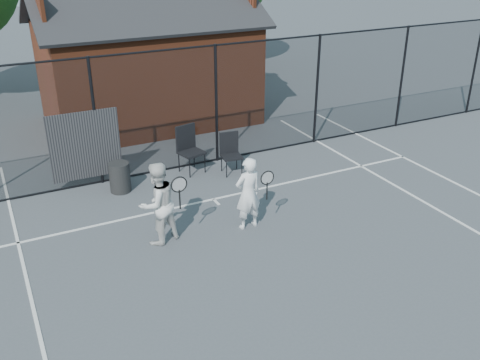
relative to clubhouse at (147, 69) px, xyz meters
name	(u,v)px	position (x,y,z in m)	size (l,w,h in m)	color
ground	(282,268)	(-0.50, -9.00, -1.61)	(80.00, 80.00, 0.00)	#43494D
court_lines	(325,311)	(-0.50, -10.32, -1.60)	(11.02, 18.00, 0.01)	silver
fence	(167,114)	(-0.80, -4.00, -0.16)	(22.04, 3.00, 3.00)	black
clubhouse	(147,69)	(0.00, 0.00, 0.00)	(6.50, 4.36, 4.19)	brown
player_front	(248,193)	(-0.37, -7.42, -0.85)	(0.69, 0.51, 1.51)	white
player_back	(158,204)	(-2.13, -7.14, -0.79)	(0.96, 0.84, 1.63)	silver
chair_left	(191,151)	(-0.37, -4.40, -1.03)	(0.55, 0.57, 1.15)	black
chair_right	(232,155)	(0.48, -4.90, -1.11)	(0.47, 0.49, 0.99)	black
waste_bin	(120,177)	(-2.23, -4.66, -1.26)	(0.48, 0.48, 0.69)	black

